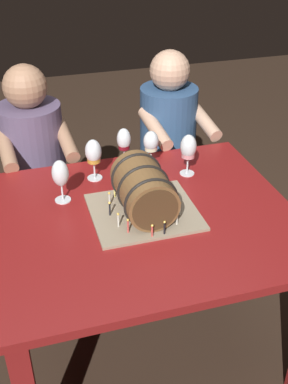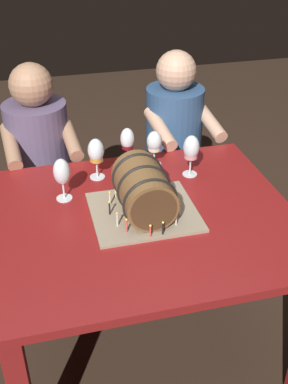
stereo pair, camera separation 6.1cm
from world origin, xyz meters
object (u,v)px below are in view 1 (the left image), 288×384
(barrel_cake, at_px, (144,192))
(person_seated_right, at_px, (167,159))
(wine_glass_white, at_px, (151,143))
(wine_glass_empty, at_px, (60,174))
(dining_table, at_px, (145,236))
(wine_glass_red, at_px, (124,141))
(wine_glass_rose, at_px, (188,148))
(wine_glass_amber, at_px, (93,153))
(person_seated_left, at_px, (38,178))

(barrel_cake, bearing_deg, person_seated_right, 64.44)
(barrel_cake, distance_m, wine_glass_white, 0.41)
(person_seated_right, bearing_deg, wine_glass_empty, -138.79)
(dining_table, distance_m, wine_glass_white, 0.47)
(dining_table, xyz_separation_m, wine_glass_red, (0.03, 0.44, 0.22))
(wine_glass_white, height_order, person_seated_right, person_seated_right)
(wine_glass_rose, height_order, wine_glass_red, wine_glass_rose)
(barrel_cake, xyz_separation_m, person_seated_right, (0.37, 0.77, -0.31))
(wine_glass_red, distance_m, person_seated_right, 0.58)
(barrel_cake, height_order, wine_glass_white, barrel_cake)
(dining_table, relative_size, wine_glass_red, 6.74)
(wine_glass_amber, height_order, wine_glass_red, wine_glass_amber)
(dining_table, xyz_separation_m, person_seated_left, (-0.37, 0.79, -0.10))
(wine_glass_amber, relative_size, person_seated_right, 0.17)
(wine_glass_rose, xyz_separation_m, wine_glass_red, (-0.25, 0.18, -0.01))
(wine_glass_rose, xyz_separation_m, wine_glass_white, (-0.13, 0.13, -0.02))
(barrel_cake, bearing_deg, wine_glass_empty, 148.10)
(dining_table, height_order, wine_glass_amber, wine_glass_amber)
(barrel_cake, distance_m, wine_glass_red, 0.43)
(wine_glass_white, bearing_deg, dining_table, -110.35)
(person_seated_left, bearing_deg, wine_glass_white, -37.25)
(dining_table, bearing_deg, wine_glass_white, 69.65)
(wine_glass_empty, distance_m, person_seated_right, 0.95)
(wine_glass_rose, bearing_deg, person_seated_right, 80.26)
(dining_table, height_order, wine_glass_white, wine_glass_white)
(wine_glass_rose, xyz_separation_m, person_seated_left, (-0.65, 0.52, -0.34))
(dining_table, xyz_separation_m, wine_glass_amber, (-0.13, 0.34, 0.23))
(dining_table, relative_size, person_seated_left, 1.06)
(person_seated_left, relative_size, person_seated_right, 0.99)
(dining_table, distance_m, wine_glass_amber, 0.44)
(barrel_cake, distance_m, wine_glass_empty, 0.35)
(dining_table, height_order, person_seated_left, person_seated_left)
(wine_glass_amber, bearing_deg, barrel_cake, -67.68)
(wine_glass_red, bearing_deg, person_seated_right, 45.26)
(dining_table, relative_size, barrel_cake, 2.88)
(person_seated_left, bearing_deg, dining_table, -64.88)
(wine_glass_amber, distance_m, wine_glass_red, 0.19)
(barrel_cake, distance_m, person_seated_left, 0.91)
(wine_glass_white, height_order, wine_glass_red, wine_glass_red)
(dining_table, relative_size, wine_glass_empty, 6.42)
(wine_glass_white, distance_m, wine_glass_red, 0.13)
(wine_glass_white, xyz_separation_m, wine_glass_amber, (-0.28, -0.05, 0.01))
(barrel_cake, bearing_deg, wine_glass_rose, 41.68)
(barrel_cake, height_order, wine_glass_empty, barrel_cake)
(wine_glass_red, xyz_separation_m, person_seated_right, (0.34, 0.34, -0.33))
(wine_glass_amber, relative_size, wine_glass_red, 1.07)
(wine_glass_white, distance_m, wine_glass_empty, 0.49)
(person_seated_right, bearing_deg, wine_glass_rose, -99.74)
(wine_glass_white, distance_m, person_seated_right, 0.56)
(person_seated_right, bearing_deg, dining_table, -115.17)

